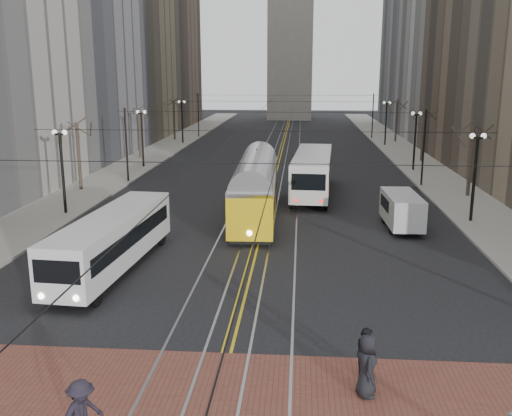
% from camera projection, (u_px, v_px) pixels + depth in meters
% --- Properties ---
extents(ground, '(260.00, 260.00, 0.00)m').
position_uv_depth(ground, '(230.00, 340.00, 21.06)').
color(ground, black).
rests_on(ground, ground).
extents(sidewalk_left, '(5.00, 140.00, 0.15)m').
position_uv_depth(sidewalk_left, '(149.00, 157.00, 65.81)').
color(sidewalk_left, gray).
rests_on(sidewalk_left, ground).
extents(sidewalk_right, '(5.00, 140.00, 0.15)m').
position_uv_depth(sidewalk_right, '(413.00, 160.00, 63.52)').
color(sidewalk_right, gray).
rests_on(sidewalk_right, ground).
extents(crosswalk_band, '(25.00, 6.00, 0.01)m').
position_uv_depth(crosswalk_band, '(214.00, 401.00, 17.18)').
color(crosswalk_band, brown).
rests_on(crosswalk_band, ground).
extents(streetcar_rails, '(4.80, 130.00, 0.02)m').
position_uv_depth(streetcar_rails, '(279.00, 159.00, 64.68)').
color(streetcar_rails, gray).
rests_on(streetcar_rails, ground).
extents(centre_lines, '(0.42, 130.00, 0.01)m').
position_uv_depth(centre_lines, '(279.00, 159.00, 64.68)').
color(centre_lines, gold).
rests_on(centre_lines, ground).
extents(building_left_mid, '(16.00, 20.00, 34.00)m').
position_uv_depth(building_left_mid, '(52.00, 4.00, 63.64)').
color(building_left_mid, slate).
rests_on(building_left_mid, ground).
extents(building_left_far, '(16.00, 20.00, 40.00)m').
position_uv_depth(building_left_far, '(146.00, 12.00, 101.72)').
color(building_left_far, brown).
rests_on(building_left_far, ground).
extents(building_right_far, '(16.00, 20.00, 40.00)m').
position_uv_depth(building_right_far, '(438.00, 10.00, 97.82)').
color(building_right_far, slate).
rests_on(building_right_far, ground).
extents(lamp_posts, '(27.60, 57.20, 5.60)m').
position_uv_depth(lamp_posts, '(271.00, 155.00, 48.28)').
color(lamp_posts, black).
rests_on(lamp_posts, ground).
extents(street_trees, '(31.68, 53.28, 5.60)m').
position_uv_depth(street_trees, '(275.00, 145.00, 54.58)').
color(street_trees, '#382D23').
rests_on(street_trees, ground).
extents(trolley_wires, '(25.96, 120.00, 6.60)m').
position_uv_depth(trolley_wires, '(275.00, 136.00, 53.95)').
color(trolley_wires, black).
rests_on(trolley_wires, ground).
extents(transit_bus, '(3.18, 11.43, 2.82)m').
position_uv_depth(transit_bus, '(113.00, 243.00, 28.25)').
color(transit_bus, silver).
rests_on(transit_bus, ground).
extents(streetcar, '(3.06, 14.30, 3.35)m').
position_uv_depth(streetcar, '(256.00, 193.00, 38.51)').
color(streetcar, yellow).
rests_on(streetcar, ground).
extents(rear_bus, '(3.57, 12.90, 3.33)m').
position_uv_depth(rear_bus, '(312.00, 174.00, 45.70)').
color(rear_bus, silver).
rests_on(rear_bus, ground).
extents(cargo_van, '(2.12, 5.09, 2.22)m').
position_uv_depth(cargo_van, '(402.00, 212.00, 35.75)').
color(cargo_van, silver).
rests_on(cargo_van, ground).
extents(sedan_grey, '(2.10, 4.63, 1.54)m').
position_uv_depth(sedan_grey, '(410.00, 197.00, 41.40)').
color(sedan_grey, '#45474D').
rests_on(sedan_grey, ground).
extents(sedan_silver, '(2.19, 4.49, 1.42)m').
position_uv_depth(sedan_silver, '(315.00, 159.00, 60.18)').
color(sedan_silver, '#A4A8AB').
rests_on(sedan_silver, ground).
extents(pedestrian_a, '(0.71, 1.02, 1.98)m').
position_uv_depth(pedestrian_a, '(367.00, 366.00, 17.24)').
color(pedestrian_a, black).
rests_on(pedestrian_a, crosswalk_band).
extents(pedestrian_c, '(0.64, 0.81, 1.66)m').
position_uv_depth(pedestrian_c, '(366.00, 352.00, 18.43)').
color(pedestrian_c, black).
rests_on(pedestrian_c, crosswalk_band).
extents(pedestrian_d, '(1.28, 1.47, 1.98)m').
position_uv_depth(pedestrian_d, '(82.00, 415.00, 14.75)').
color(pedestrian_d, black).
rests_on(pedestrian_d, crosswalk_band).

